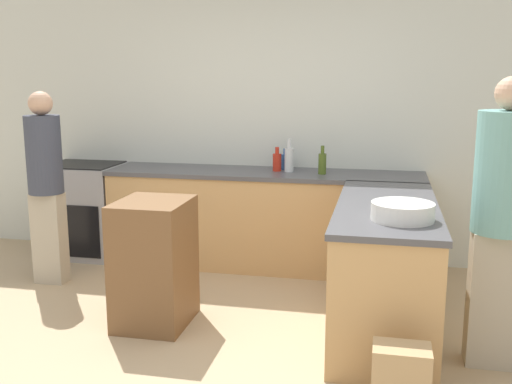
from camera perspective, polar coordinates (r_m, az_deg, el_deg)
ground_plane at (r=4.05m, az=-4.76°, el=-15.18°), size 14.00×14.00×0.00m
wall_back at (r=5.83m, az=1.48°, el=6.79°), size 8.00×0.06×2.70m
counter_back at (r=5.63m, az=0.78°, el=-2.58°), size 2.92×0.67×0.91m
counter_peninsula at (r=4.37m, az=12.16°, el=-6.94°), size 0.69×1.80×0.91m
range_oven at (r=6.25m, az=-16.00°, el=-1.61°), size 0.74×0.64×0.92m
island_table at (r=4.41m, az=-9.67°, el=-6.67°), size 0.49×0.58×0.92m
mixing_bowl at (r=3.80m, az=13.79°, el=-1.81°), size 0.39×0.39×0.11m
olive_oil_bottle at (r=5.41m, az=6.33°, el=2.78°), size 0.07×0.07×0.26m
vinegar_bottle_clear at (r=5.51m, az=3.17°, el=3.18°), size 0.08×0.08×0.30m
hot_sauce_bottle at (r=5.56m, az=2.02°, el=2.92°), size 0.08×0.08×0.22m
water_bottle_blue at (r=5.66m, az=2.80°, el=2.96°), size 0.08×0.08×0.20m
person_by_range at (r=5.40m, az=-19.39°, el=1.10°), size 0.30×0.30×1.66m
person_at_peninsula at (r=3.89m, az=22.42°, el=-1.98°), size 0.36×0.36×1.79m
paper_bag at (r=3.41m, az=13.59°, el=-17.15°), size 0.30×0.21×0.40m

